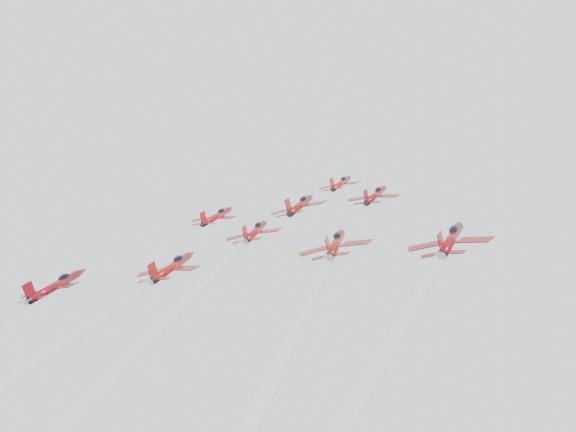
% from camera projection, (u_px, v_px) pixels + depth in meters
% --- Properties ---
extents(jet_lead, '(8.57, 10.65, 7.81)m').
position_uv_depth(jet_lead, '(341.00, 183.00, 136.68)').
color(jet_lead, '#B21E11').
extents(jet_row2_left, '(8.93, 11.10, 8.14)m').
position_uv_depth(jet_row2_left, '(217.00, 216.00, 129.22)').
color(jet_row2_left, '#B2111D').
extents(jet_row2_center, '(10.37, 12.89, 9.46)m').
position_uv_depth(jet_row2_center, '(300.00, 205.00, 124.29)').
color(jet_row2_center, '#9D160F').
extents(jet_row2_right, '(9.13, 11.35, 8.32)m').
position_uv_depth(jet_row2_right, '(375.00, 195.00, 120.07)').
color(jet_row2_right, maroon).
extents(jet_center, '(9.23, 82.66, 59.10)m').
position_uv_depth(jet_center, '(110.00, 360.00, 69.88)').
color(jet_center, '#AA1019').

